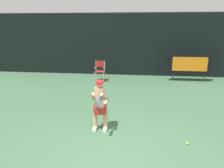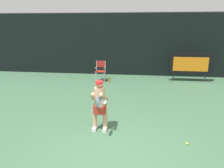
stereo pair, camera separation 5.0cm
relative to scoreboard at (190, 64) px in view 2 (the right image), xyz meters
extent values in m
cube|color=#416A4A|center=(-3.29, -7.34, -0.96)|extent=(18.00, 22.00, 0.02)
cube|color=black|center=(-3.29, 1.16, 0.85)|extent=(18.00, 0.12, 3.60)
cylinder|color=#38383D|center=(-3.29, 1.16, 2.68)|extent=(18.00, 0.05, 0.05)
cube|color=black|center=(0.00, 0.00, 0.00)|extent=(2.20, 0.20, 1.10)
cube|color=orange|center=(0.00, -0.10, 0.00)|extent=(1.80, 0.01, 0.75)
cylinder|color=#2D2D33|center=(-0.83, 0.00, -0.75)|extent=(0.05, 0.05, 0.40)
cylinder|color=#2D2D33|center=(0.83, 0.00, -0.75)|extent=(0.05, 0.05, 0.40)
cylinder|color=#B7B7BC|center=(-5.00, -0.75, -0.69)|extent=(0.04, 0.04, 0.52)
cylinder|color=#B7B7BC|center=(-4.52, -0.75, -0.69)|extent=(0.04, 0.04, 0.52)
cylinder|color=#B7B7BC|center=(-5.00, -0.35, -0.69)|extent=(0.04, 0.04, 0.52)
cylinder|color=#B7B7BC|center=(-4.52, -0.35, -0.69)|extent=(0.04, 0.04, 0.52)
cube|color=maroon|center=(-4.76, -0.55, -0.41)|extent=(0.52, 0.44, 0.03)
cylinder|color=#B7B7BC|center=(-5.00, -0.35, -0.15)|extent=(0.04, 0.04, 0.56)
cylinder|color=#B7B7BC|center=(-4.52, -0.35, -0.15)|extent=(0.04, 0.04, 0.56)
cube|color=maroon|center=(-4.76, -0.35, -0.04)|extent=(0.48, 0.02, 0.34)
cylinder|color=#B7B7BC|center=(-5.00, -0.55, -0.21)|extent=(0.04, 0.44, 0.04)
cylinder|color=#B7B7BC|center=(-4.52, -0.55, -0.21)|extent=(0.04, 0.44, 0.04)
cylinder|color=#D95D1C|center=(-4.27, -0.76, -0.83)|extent=(0.07, 0.07, 0.24)
cylinder|color=black|center=(-4.27, -0.76, -0.69)|extent=(0.03, 0.03, 0.03)
cube|color=white|center=(-3.94, -6.09, -0.90)|extent=(0.11, 0.26, 0.09)
cube|color=white|center=(-3.64, -6.09, -0.90)|extent=(0.11, 0.26, 0.09)
cylinder|color=tan|center=(-3.94, -6.04, -0.59)|extent=(0.13, 0.13, 0.71)
cylinder|color=tan|center=(-3.64, -6.04, -0.59)|extent=(0.13, 0.13, 0.71)
cylinder|color=maroon|center=(-3.79, -6.04, -0.31)|extent=(0.39, 0.39, 0.22)
cylinder|color=tan|center=(-3.79, -6.04, 0.05)|extent=(0.31, 0.31, 0.56)
sphere|color=tan|center=(-3.79, -6.04, 0.43)|extent=(0.22, 0.22, 0.22)
ellipsoid|color=#B22323|center=(-3.79, -6.04, 0.49)|extent=(0.22, 0.22, 0.12)
cube|color=#B22323|center=(-3.79, -6.14, 0.45)|extent=(0.17, 0.12, 0.02)
cylinder|color=tan|center=(-3.95, -6.20, 0.12)|extent=(0.20, 0.49, 0.35)
cylinder|color=tan|center=(-3.62, -6.20, 0.12)|extent=(0.20, 0.49, 0.35)
cylinder|color=white|center=(-3.60, -6.32, 0.02)|extent=(0.13, 0.12, 0.12)
cylinder|color=black|center=(-3.71, -6.30, 0.10)|extent=(0.03, 0.28, 0.03)
torus|color=#2A6EB6|center=(-3.71, -6.61, 0.10)|extent=(0.02, 0.31, 0.31)
ellipsoid|color=silver|center=(-3.71, -6.61, 0.10)|extent=(0.01, 0.26, 0.26)
sphere|color=#CCDB3D|center=(-1.44, -6.60, -0.91)|extent=(0.07, 0.07, 0.07)
camera|label=1|loc=(-2.79, -11.60, 2.00)|focal=34.08mm
camera|label=2|loc=(-2.74, -11.59, 2.00)|focal=34.08mm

